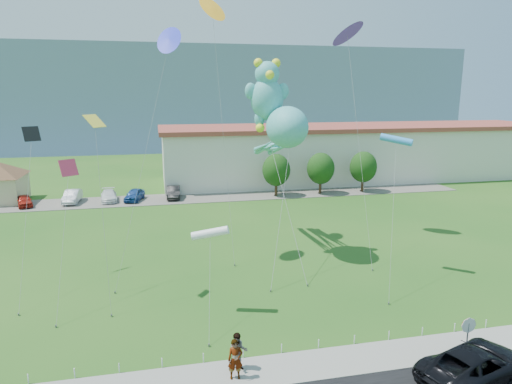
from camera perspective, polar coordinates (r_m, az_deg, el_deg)
ground at (r=25.68m, az=0.13°, el=-18.20°), size 160.00×160.00×0.00m
sidewalk at (r=23.38m, az=1.69°, el=-21.43°), size 80.00×2.50×0.10m
parking_strip at (r=58.28m, az=-7.29°, el=-0.71°), size 70.00×6.00×0.06m
hill_ridge at (r=141.69m, az=-10.59°, el=11.85°), size 160.00×50.00×25.00m
warehouse at (r=73.01m, az=12.78°, el=4.97°), size 61.00×15.00×8.20m
stop_sign at (r=25.12m, az=24.99°, el=-15.33°), size 0.80×0.07×2.50m
rope_fence at (r=24.46m, az=0.82°, el=-19.21°), size 26.05×0.05×0.50m
tree_near at (r=58.34m, az=2.55°, el=2.75°), size 3.60×3.60×5.47m
tree_mid at (r=60.14m, az=8.09°, el=2.93°), size 3.60×3.60×5.47m
tree_far at (r=62.46m, az=13.27°, el=3.07°), size 3.60×3.60×5.47m
suv at (r=24.44m, az=25.73°, el=-18.87°), size 6.38×4.37×1.62m
pedestrian_left at (r=22.31m, az=-2.61°, el=-20.17°), size 0.73×0.51×1.92m
pedestrian_right at (r=22.88m, az=-2.26°, el=-19.32°), size 0.99×0.82×1.88m
parked_car_red at (r=59.76m, az=-26.95°, el=-0.97°), size 2.63×4.13×1.31m
parked_car_silver at (r=59.33m, az=-21.99°, el=-0.51°), size 1.82×4.67×1.51m
parked_car_white at (r=58.68m, az=-17.92°, el=-0.44°), size 2.29×4.68×1.31m
parked_car_blue at (r=58.06m, az=-14.96°, el=-0.33°), size 2.75×4.49×1.43m
parked_car_black at (r=58.36m, az=-10.28°, el=-0.01°), size 1.83×4.63×1.50m
octopus_kite at (r=36.53m, az=3.32°, el=7.06°), size 4.43×13.60×12.07m
teddy_bear_kite at (r=36.21m, az=1.40°, el=12.20°), size 3.51×8.51×15.62m
small_kite_purple at (r=42.23m, az=11.44°, el=18.23°), size 2.19×10.09×18.73m
small_kite_blue at (r=35.40m, az=-10.98°, el=17.57°), size 5.32×6.59×17.51m
small_kite_orange at (r=40.25m, az=-5.42°, el=21.17°), size 1.80×7.73×20.50m
small_kite_cyan at (r=33.48m, az=17.13°, el=6.11°), size 2.88×6.15×10.26m
small_kite_black at (r=35.15m, az=-26.39°, el=4.52°), size 1.29×7.88×10.66m
small_kite_yellow at (r=29.21m, az=-19.33°, el=5.89°), size 1.29×3.70×11.81m
small_kite_white at (r=26.89m, az=-5.76°, el=-5.21°), size 0.92×5.04×5.44m
small_kite_pink at (r=30.97m, az=-22.51°, el=1.15°), size 1.29×5.65×8.82m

